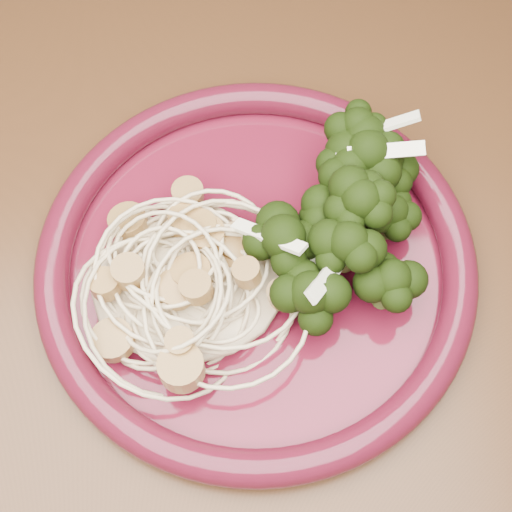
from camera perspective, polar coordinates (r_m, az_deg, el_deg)
name	(u,v)px	position (r m, az deg, el deg)	size (l,w,h in m)	color
dining_table	(242,414)	(0.57, -1.13, -12.50)	(1.20, 0.80, 0.75)	#472814
dinner_plate	(256,262)	(0.50, 0.00, -0.45)	(0.37, 0.37, 0.03)	#510D1E
spaghetti_pile	(188,277)	(0.48, -5.46, -1.72)	(0.13, 0.12, 0.03)	beige
scallop_cluster	(183,252)	(0.45, -5.87, 0.31)	(0.14, 0.14, 0.05)	#A1793E
broccoli_pile	(338,219)	(0.49, 6.60, 2.98)	(0.10, 0.16, 0.06)	black
onion_garnish	(344,192)	(0.46, 7.05, 5.11)	(0.07, 0.11, 0.05)	white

